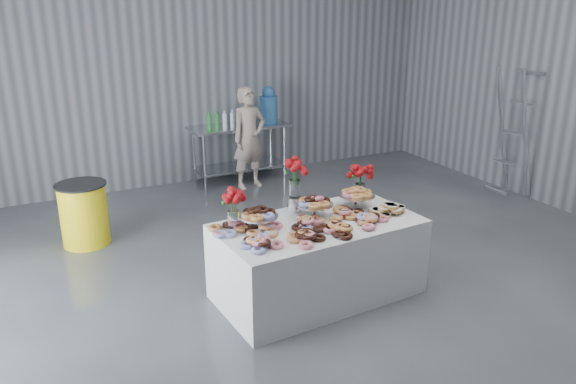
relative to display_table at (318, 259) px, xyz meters
name	(u,v)px	position (x,y,z in m)	size (l,w,h in m)	color
ground	(354,315)	(0.11, -0.48, -0.38)	(9.00, 9.00, 0.00)	#393C41
room_walls	(332,11)	(-0.16, -0.41, 2.26)	(8.04, 9.04, 4.02)	gray
display_table	(318,259)	(0.00, 0.00, 0.00)	(1.90, 1.00, 0.75)	white
prep_table	(239,143)	(0.67, 3.62, 0.24)	(1.50, 0.60, 0.90)	silver
donut_mounds	(321,220)	(0.00, -0.05, 0.42)	(1.80, 0.80, 0.09)	gold
cake_stand_left	(258,214)	(-0.56, 0.12, 0.52)	(0.36, 0.36, 0.17)	silver
cake_stand_mid	(315,203)	(0.04, 0.15, 0.52)	(0.36, 0.36, 0.17)	silver
cake_stand_right	(357,194)	(0.54, 0.18, 0.52)	(0.36, 0.36, 0.17)	silver
danish_pile	(392,208)	(0.76, -0.10, 0.43)	(0.48, 0.48, 0.11)	silver
bouquet_left	(233,199)	(-0.76, 0.20, 0.67)	(0.26, 0.26, 0.42)	white
bouquet_right	(361,173)	(0.68, 0.34, 0.67)	(0.26, 0.26, 0.42)	white
bouquet_center	(295,175)	(-0.07, 0.35, 0.75)	(0.26, 0.26, 0.57)	silver
water_jug	(268,106)	(1.17, 3.62, 0.77)	(0.28, 0.28, 0.55)	#3E8AD5
drink_bottles	(221,120)	(0.35, 3.52, 0.66)	(0.54, 0.08, 0.27)	#268C33
person	(249,138)	(0.71, 3.32, 0.39)	(0.55, 0.36, 1.52)	#CC8C93
trash_barrel	(84,214)	(-1.83, 2.25, 0.00)	(0.58, 0.58, 0.74)	yellow
stepladder	(513,133)	(3.86, 1.26, 0.56)	(0.24, 0.47, 1.88)	silver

